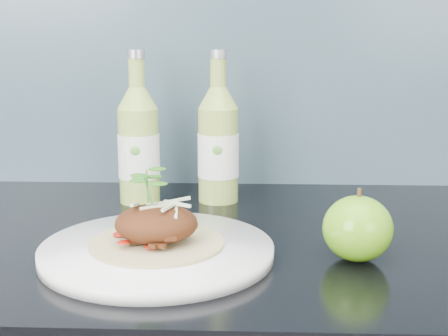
{
  "coord_description": "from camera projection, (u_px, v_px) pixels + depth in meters",
  "views": [
    {
      "loc": [
        0.05,
        0.87,
        1.17
      ],
      "look_at": [
        0.02,
        1.65,
        1.0
      ],
      "focal_mm": 50.0,
      "sensor_mm": 36.0,
      "label": 1
    }
  ],
  "objects": [
    {
      "name": "cider_bottle_right",
      "position": [
        218.0,
        145.0,
        1.01
      ],
      "size": [
        0.09,
        0.09,
        0.24
      ],
      "rotation": [
        0.0,
        0.0,
        -0.43
      ],
      "color": "#98B34A",
      "rests_on": "kitchen_counter"
    },
    {
      "name": "cider_bottle_left",
      "position": [
        139.0,
        146.0,
        1.0
      ],
      "size": [
        0.08,
        0.08,
        0.24
      ],
      "rotation": [
        0.0,
        0.0,
        -0.25
      ],
      "color": "#95B64C",
      "rests_on": "kitchen_counter"
    },
    {
      "name": "green_apple",
      "position": [
        358.0,
        228.0,
        0.75
      ],
      "size": [
        0.11,
        0.11,
        0.09
      ],
      "rotation": [
        0.0,
        0.0,
        -0.32
      ],
      "color": "#41900F",
      "rests_on": "kitchen_counter"
    },
    {
      "name": "dinner_plate",
      "position": [
        157.0,
        251.0,
        0.77
      ],
      "size": [
        0.33,
        0.33,
        0.02
      ],
      "color": "white",
      "rests_on": "kitchen_counter"
    },
    {
      "name": "pork_taco",
      "position": [
        156.0,
        222.0,
        0.76
      ],
      "size": [
        0.17,
        0.17,
        0.1
      ],
      "color": "#A08C5B",
      "rests_on": "dinner_plate"
    }
  ]
}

